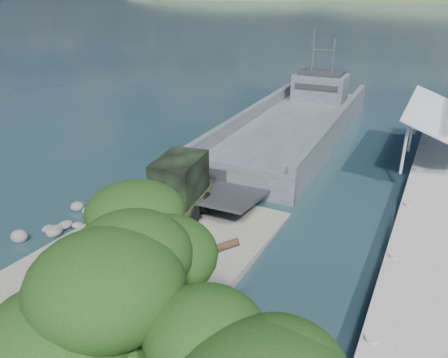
{
  "coord_description": "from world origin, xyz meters",
  "views": [
    {
      "loc": [
        12.13,
        -15.12,
        12.82
      ],
      "look_at": [
        1.38,
        6.0,
        2.49
      ],
      "focal_mm": 35.0,
      "sensor_mm": 36.0,
      "label": 1
    }
  ],
  "objects_px": {
    "pier": "(445,157)",
    "soldier": "(92,229)",
    "overhang_tree": "(171,293)",
    "military_truck": "(170,198)",
    "landing_craft": "(294,130)"
  },
  "relations": [
    {
      "from": "pier",
      "to": "overhang_tree",
      "type": "relative_size",
      "value": 5.16
    },
    {
      "from": "landing_craft",
      "to": "soldier",
      "type": "distance_m",
      "value": 23.58
    },
    {
      "from": "military_truck",
      "to": "landing_craft",
      "type": "bearing_deg",
      "value": 79.89
    },
    {
      "from": "overhang_tree",
      "to": "military_truck",
      "type": "bearing_deg",
      "value": 124.34
    },
    {
      "from": "military_truck",
      "to": "soldier",
      "type": "distance_m",
      "value": 4.39
    },
    {
      "from": "pier",
      "to": "soldier",
      "type": "xyz_separation_m",
      "value": [
        -15.88,
        -19.44,
        -0.2
      ]
    },
    {
      "from": "pier",
      "to": "soldier",
      "type": "bearing_deg",
      "value": -129.25
    },
    {
      "from": "landing_craft",
      "to": "military_truck",
      "type": "height_order",
      "value": "landing_craft"
    },
    {
      "from": "landing_craft",
      "to": "overhang_tree",
      "type": "relative_size",
      "value": 3.86
    },
    {
      "from": "pier",
      "to": "military_truck",
      "type": "relative_size",
      "value": 5.4
    },
    {
      "from": "soldier",
      "to": "overhang_tree",
      "type": "xyz_separation_m",
      "value": [
        10.09,
        -7.54,
        4.81
      ]
    },
    {
      "from": "pier",
      "to": "overhang_tree",
      "type": "height_order",
      "value": "overhang_tree"
    },
    {
      "from": "pier",
      "to": "soldier",
      "type": "relative_size",
      "value": 24.56
    },
    {
      "from": "pier",
      "to": "landing_craft",
      "type": "height_order",
      "value": "landing_craft"
    },
    {
      "from": "landing_craft",
      "to": "overhang_tree",
      "type": "xyz_separation_m",
      "value": [
        7.01,
        -30.91,
        5.41
      ]
    }
  ]
}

